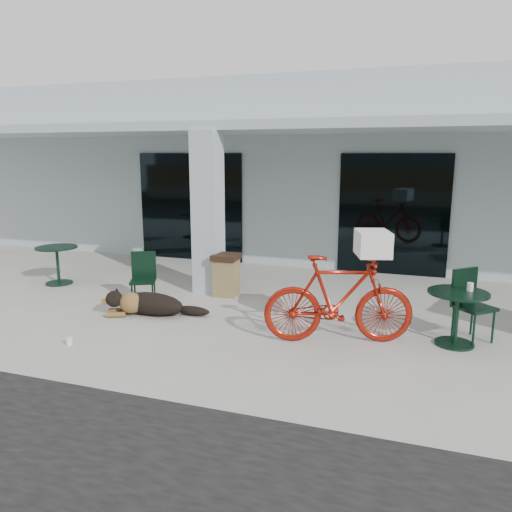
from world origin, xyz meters
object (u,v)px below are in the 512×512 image
at_px(dog, 151,302).
at_px(cafe_chair_far_a, 474,306).
at_px(cafe_chair_near, 143,280).
at_px(trash_receptacle, 226,275).
at_px(bicycle, 339,299).
at_px(cafe_table_far, 456,318).
at_px(cafe_table_near, 58,265).

relative_size(dog, cafe_chair_far_a, 1.28).
distance_m(cafe_chair_near, trash_receptacle, 1.61).
bearing_deg(cafe_chair_far_a, bicycle, 156.21).
relative_size(bicycle, cafe_chair_near, 2.21).
bearing_deg(cafe_chair_far_a, dog, 141.58).
relative_size(dog, cafe_chair_near, 1.39).
relative_size(cafe_chair_near, cafe_table_far, 1.15).
height_order(dog, cafe_chair_near, cafe_chair_near).
bearing_deg(cafe_chair_near, trash_receptacle, 20.25).
distance_m(bicycle, trash_receptacle, 3.01).
bearing_deg(cafe_table_far, dog, -177.26).
bearing_deg(cafe_chair_near, cafe_chair_far_a, -23.95).
xyz_separation_m(bicycle, cafe_chair_far_a, (1.86, 0.68, -0.12)).
bearing_deg(cafe_table_far, cafe_chair_near, 178.15).
xyz_separation_m(dog, cafe_table_near, (-2.92, 1.20, 0.17)).
bearing_deg(bicycle, cafe_table_near, 59.67).
bearing_deg(trash_receptacle, dog, -115.96).
xyz_separation_m(dog, cafe_chair_far_a, (5.06, 0.47, 0.30)).
relative_size(bicycle, cafe_chair_far_a, 2.04).
bearing_deg(cafe_table_far, cafe_chair_far_a, 44.84).
bearing_deg(cafe_table_near, dog, -22.27).
height_order(cafe_table_near, trash_receptacle, trash_receptacle).
xyz_separation_m(cafe_chair_far_a, trash_receptacle, (-4.31, 1.06, -0.12)).
bearing_deg(cafe_table_far, trash_receptacle, 162.24).
bearing_deg(cafe_chair_near, cafe_table_far, -26.59).
relative_size(cafe_chair_far_a, trash_receptacle, 1.29).
xyz_separation_m(cafe_table_near, cafe_table_far, (7.74, -0.97, -0.00)).
height_order(cafe_table_near, cafe_table_far, cafe_table_near).
bearing_deg(cafe_table_near, trash_receptacle, 5.21).
height_order(bicycle, dog, bicycle).
distance_m(dog, cafe_table_far, 4.82).
distance_m(bicycle, cafe_chair_near, 3.64).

